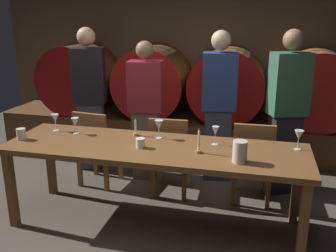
% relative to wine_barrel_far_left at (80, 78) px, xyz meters
% --- Properties ---
extents(ground_plane, '(7.90, 7.90, 0.00)m').
position_rel_wine_barrel_far_left_xyz_m(ground_plane, '(1.67, -2.36, -0.96)').
color(ground_plane, '#4C443A').
extents(back_wall, '(6.07, 0.24, 2.70)m').
position_rel_wine_barrel_far_left_xyz_m(back_wall, '(1.67, 0.55, 0.39)').
color(back_wall, brown).
rests_on(back_wall, ground).
extents(barrel_shelf, '(5.47, 0.90, 0.47)m').
position_rel_wine_barrel_far_left_xyz_m(barrel_shelf, '(1.67, 0.00, -0.72)').
color(barrel_shelf, brown).
rests_on(barrel_shelf, ground).
extents(wine_barrel_far_left, '(0.99, 0.87, 0.99)m').
position_rel_wine_barrel_far_left_xyz_m(wine_barrel_far_left, '(0.00, 0.00, 0.00)').
color(wine_barrel_far_left, '#513319').
rests_on(wine_barrel_far_left, barrel_shelf).
extents(wine_barrel_center_left, '(0.99, 0.87, 0.99)m').
position_rel_wine_barrel_far_left_xyz_m(wine_barrel_center_left, '(1.15, 0.00, 0.00)').
color(wine_barrel_center_left, '#513319').
rests_on(wine_barrel_center_left, barrel_shelf).
extents(wine_barrel_center_right, '(0.99, 0.87, 0.99)m').
position_rel_wine_barrel_far_left_xyz_m(wine_barrel_center_right, '(2.20, 0.00, 0.00)').
color(wine_barrel_center_right, brown).
rests_on(wine_barrel_center_right, barrel_shelf).
extents(wine_barrel_far_right, '(0.99, 0.87, 0.99)m').
position_rel_wine_barrel_far_left_xyz_m(wine_barrel_far_right, '(3.34, 0.00, 0.00)').
color(wine_barrel_far_right, brown).
rests_on(wine_barrel_far_right, barrel_shelf).
extents(dining_table, '(2.68, 0.80, 0.78)m').
position_rel_wine_barrel_far_left_xyz_m(dining_table, '(1.76, -2.11, -0.25)').
color(dining_table, brown).
rests_on(dining_table, ground).
extents(chair_left, '(0.44, 0.44, 0.88)m').
position_rel_wine_barrel_far_left_xyz_m(chair_left, '(0.89, -1.47, -0.47)').
color(chair_left, brown).
rests_on(chair_left, ground).
extents(chair_center, '(0.42, 0.42, 0.88)m').
position_rel_wine_barrel_far_left_xyz_m(chair_center, '(1.75, -1.50, -0.47)').
color(chair_center, brown).
rests_on(chair_center, ground).
extents(chair_right, '(0.42, 0.42, 0.88)m').
position_rel_wine_barrel_far_left_xyz_m(chair_right, '(2.60, -1.48, -0.47)').
color(chair_right, brown).
rests_on(chair_right, ground).
extents(guest_far_left, '(0.43, 0.33, 1.74)m').
position_rel_wine_barrel_far_left_xyz_m(guest_far_left, '(0.63, -1.00, -0.06)').
color(guest_far_left, '#33384C').
rests_on(guest_far_left, ground).
extents(guest_center_left, '(0.41, 0.28, 1.61)m').
position_rel_wine_barrel_far_left_xyz_m(guest_center_left, '(1.38, -1.13, -0.13)').
color(guest_center_left, brown).
rests_on(guest_center_left, ground).
extents(guest_center_right, '(0.41, 0.29, 1.72)m').
position_rel_wine_barrel_far_left_xyz_m(guest_center_right, '(2.19, -0.96, -0.07)').
color(guest_center_right, '#33384C').
rests_on(guest_center_right, ground).
extents(guest_far_right, '(0.44, 0.36, 1.75)m').
position_rel_wine_barrel_far_left_xyz_m(guest_far_right, '(2.92, -1.12, -0.05)').
color(guest_far_right, black).
rests_on(guest_far_right, ground).
extents(candle_left, '(0.05, 0.05, 0.17)m').
position_rel_wine_barrel_far_left_xyz_m(candle_left, '(1.50, -1.87, -0.13)').
color(candle_left, olive).
rests_on(candle_left, dining_table).
extents(candle_right, '(0.05, 0.05, 0.22)m').
position_rel_wine_barrel_far_left_xyz_m(candle_right, '(2.16, -2.18, -0.12)').
color(candle_right, olive).
rests_on(candle_right, dining_table).
extents(pitcher, '(0.12, 0.12, 0.18)m').
position_rel_wine_barrel_far_left_xyz_m(pitcher, '(2.51, -2.30, -0.09)').
color(pitcher, beige).
rests_on(pitcher, dining_table).
extents(wine_glass_far_left, '(0.07, 0.07, 0.17)m').
position_rel_wine_barrel_far_left_xyz_m(wine_glass_far_left, '(0.68, -1.91, -0.05)').
color(wine_glass_far_left, white).
rests_on(wine_glass_far_left, dining_table).
extents(wine_glass_left, '(0.07, 0.07, 0.16)m').
position_rel_wine_barrel_far_left_xyz_m(wine_glass_left, '(0.92, -1.95, -0.07)').
color(wine_glass_left, silver).
rests_on(wine_glass_left, dining_table).
extents(wine_glass_center, '(0.08, 0.08, 0.18)m').
position_rel_wine_barrel_far_left_xyz_m(wine_glass_center, '(1.74, -1.89, -0.05)').
color(wine_glass_center, silver).
rests_on(wine_glass_center, dining_table).
extents(wine_glass_right, '(0.06, 0.06, 0.17)m').
position_rel_wine_barrel_far_left_xyz_m(wine_glass_right, '(2.27, -1.94, -0.06)').
color(wine_glass_right, silver).
rests_on(wine_glass_right, dining_table).
extents(wine_glass_far_right, '(0.08, 0.08, 0.17)m').
position_rel_wine_barrel_far_left_xyz_m(wine_glass_far_right, '(2.98, -1.90, -0.05)').
color(wine_glass_far_right, silver).
rests_on(wine_glass_far_right, dining_table).
extents(cup_left, '(0.08, 0.08, 0.10)m').
position_rel_wine_barrel_far_left_xyz_m(cup_left, '(0.51, -2.23, -0.13)').
color(cup_left, beige).
rests_on(cup_left, dining_table).
extents(cup_right, '(0.08, 0.08, 0.09)m').
position_rel_wine_barrel_far_left_xyz_m(cup_right, '(1.65, -2.18, -0.14)').
color(cup_right, white).
rests_on(cup_right, dining_table).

